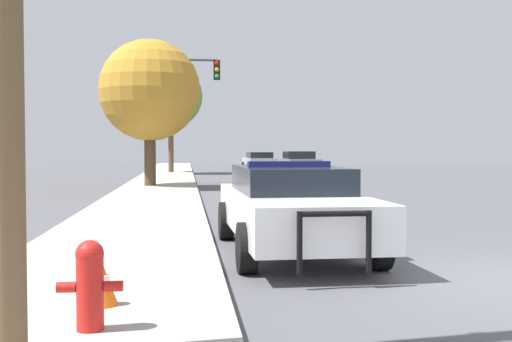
{
  "coord_description": "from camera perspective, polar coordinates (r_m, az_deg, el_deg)",
  "views": [
    {
      "loc": [
        -4.06,
        -7.52,
        1.69
      ],
      "look_at": [
        -1.83,
        12.66,
        0.92
      ],
      "focal_mm": 45.0,
      "sensor_mm": 36.0,
      "label": 1
    }
  ],
  "objects": [
    {
      "name": "fire_hydrant",
      "position": [
        5.69,
        -14.54,
        -9.55
      ],
      "size": [
        0.55,
        0.24,
        0.77
      ],
      "color": "red",
      "rests_on": "sidewalk_left"
    },
    {
      "name": "traffic_light",
      "position": [
        29.7,
        -6.94,
        6.75
      ],
      "size": [
        3.15,
        0.35,
        5.7
      ],
      "color": "#424247",
      "rests_on": "sidewalk_left"
    },
    {
      "name": "traffic_cone",
      "position": [
        6.57,
        -13.68,
        -9.46
      ],
      "size": [
        0.35,
        0.35,
        0.48
      ],
      "color": "orange",
      "rests_on": "sidewalk_left"
    },
    {
      "name": "car_background_distant",
      "position": [
        43.41,
        0.28,
        0.87
      ],
      "size": [
        2.11,
        4.25,
        1.34
      ],
      "rotation": [
        0.0,
        0.0,
        0.04
      ],
      "color": "#B7B7BC",
      "rests_on": "ground_plane"
    },
    {
      "name": "tree_sidewalk_mid",
      "position": [
        26.33,
        -9.43,
        7.05
      ],
      "size": [
        4.08,
        4.08,
        5.88
      ],
      "color": "#4C3823",
      "rests_on": "sidewalk_left"
    },
    {
      "name": "car_background_oncoming",
      "position": [
        37.16,
        3.86,
        0.74
      ],
      "size": [
        2.02,
        4.24,
        1.44
      ],
      "rotation": [
        0.0,
        0.0,
        3.14
      ],
      "color": "slate",
      "rests_on": "ground_plane"
    },
    {
      "name": "police_car",
      "position": [
        10.29,
        3.15,
        -3.1
      ],
      "size": [
        2.16,
        5.29,
        1.46
      ],
      "rotation": [
        0.0,
        0.0,
        3.17
      ],
      "color": "white",
      "rests_on": "ground_plane"
    },
    {
      "name": "tree_sidewalk_far",
      "position": [
        40.47,
        -7.59,
        6.58
      ],
      "size": [
        3.96,
        3.96,
        6.7
      ],
      "color": "brown",
      "rests_on": "sidewalk_left"
    },
    {
      "name": "sidewalk_left",
      "position": [
        7.76,
        -14.08,
        -9.97
      ],
      "size": [
        3.0,
        110.0,
        0.13
      ],
      "color": "#A3A099",
      "rests_on": "ground_plane"
    }
  ]
}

